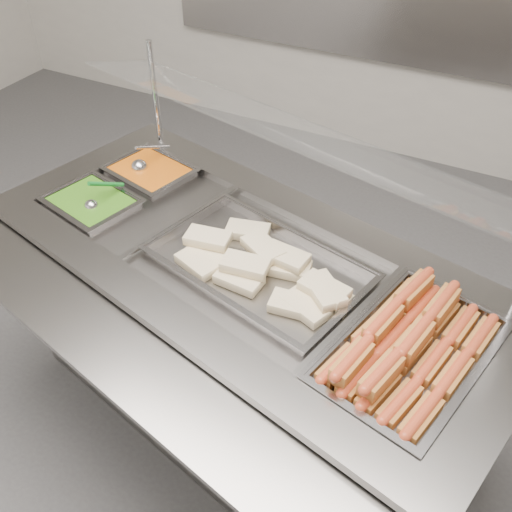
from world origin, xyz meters
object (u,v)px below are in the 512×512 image
at_px(steam_counter, 246,344).
at_px(pan_hotdogs, 409,359).
at_px(ladle, 140,166).
at_px(sneeze_guard, 290,132).
at_px(serving_spoon, 94,202).
at_px(pan_wraps, 258,269).

relative_size(steam_counter, pan_hotdogs, 3.29).
distance_m(pan_hotdogs, ladle, 1.17).
xyz_separation_m(sneeze_guard, serving_spoon, (-0.61, -0.19, -0.32)).
xyz_separation_m(ladle, serving_spoon, (0.00, -0.26, 0.00)).
relative_size(pan_wraps, ladle, 3.82).
distance_m(pan_hotdogs, pan_wraps, 0.50).
height_order(steam_counter, ladle, ladle).
bearing_deg(sneeze_guard, ladle, 173.64).
relative_size(sneeze_guard, ladle, 8.46).
xyz_separation_m(steam_counter, pan_hotdogs, (0.54, -0.13, 0.36)).
distance_m(sneeze_guard, pan_hotdogs, 0.69).
bearing_deg(serving_spoon, pan_hotdogs, -6.79).
bearing_deg(steam_counter, serving_spoon, -179.99).
distance_m(pan_wraps, serving_spoon, 0.62).
xyz_separation_m(steam_counter, pan_wraps, (0.05, -0.01, 0.38)).
xyz_separation_m(pan_hotdogs, ladle, (-1.11, 0.39, 0.04)).
distance_m(ladle, serving_spoon, 0.26).
bearing_deg(sneeze_guard, steam_counter, -103.68).
xyz_separation_m(pan_hotdogs, serving_spoon, (-1.10, 0.13, 0.05)).
bearing_deg(ladle, steam_counter, -24.48).
relative_size(steam_counter, ladle, 10.23).
bearing_deg(sneeze_guard, pan_wraps, -88.33).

